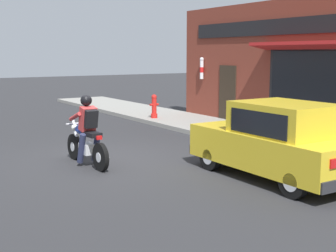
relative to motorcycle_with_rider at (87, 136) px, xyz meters
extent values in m
plane|color=#2B2B2D|center=(0.66, 0.16, -0.68)|extent=(80.00, 80.00, 0.00)
cube|color=gray|center=(5.59, 3.16, -0.61)|extent=(2.60, 22.00, 0.14)
cube|color=maroon|center=(7.14, 0.09, 1.42)|extent=(0.50, 11.70, 4.20)
cube|color=black|center=(6.87, -1.37, 0.87)|extent=(0.04, 4.92, 2.10)
cube|color=#2D2319|center=(6.87, 3.31, 0.37)|extent=(0.04, 0.90, 2.10)
cube|color=maroon|center=(6.54, -1.37, 2.07)|extent=(0.81, 5.62, 0.24)
cube|color=black|center=(6.86, 0.09, 2.67)|extent=(0.06, 9.95, 0.50)
cylinder|color=white|center=(6.79, 4.78, 1.22)|extent=(0.14, 0.14, 0.70)
cylinder|color=red|center=(6.79, 4.78, 1.22)|extent=(0.15, 0.15, 0.20)
sphere|color=silver|center=(6.79, 4.78, 1.62)|extent=(0.16, 0.16, 0.16)
cylinder|color=black|center=(-0.03, 0.72, -0.37)|extent=(0.12, 0.62, 0.62)
cylinder|color=silver|center=(-0.03, 0.72, -0.37)|extent=(0.13, 0.22, 0.22)
cylinder|color=black|center=(0.02, -0.68, -0.37)|extent=(0.12, 0.62, 0.62)
cylinder|color=silver|center=(0.02, -0.68, -0.37)|extent=(0.13, 0.22, 0.22)
cube|color=silver|center=(0.00, -0.03, -0.29)|extent=(0.29, 0.41, 0.24)
ellipsoid|color=#1E3899|center=(-0.01, 0.22, 0.12)|extent=(0.32, 0.53, 0.24)
cube|color=black|center=(0.01, -0.26, 0.08)|extent=(0.28, 0.57, 0.10)
cylinder|color=silver|center=(-0.02, 0.62, -0.05)|extent=(0.08, 0.33, 0.68)
cylinder|color=silver|center=(-0.02, 0.50, 0.23)|extent=(0.56, 0.06, 0.04)
sphere|color=silver|center=(-0.02, 0.67, 0.11)|extent=(0.16, 0.16, 0.16)
cylinder|color=silver|center=(0.17, -0.42, -0.39)|extent=(0.10, 0.55, 0.08)
cube|color=red|center=(0.02, -0.63, 0.05)|extent=(0.12, 0.06, 0.08)
cylinder|color=#282D4C|center=(-0.18, -0.10, -0.25)|extent=(0.15, 0.35, 0.71)
cylinder|color=#282D4C|center=(0.18, -0.09, -0.25)|extent=(0.15, 0.35, 0.71)
cube|color=#B23333|center=(0.00, -0.08, 0.40)|extent=(0.35, 0.34, 0.57)
cylinder|color=#B23333|center=(-0.21, 0.15, 0.44)|extent=(0.11, 0.52, 0.26)
cylinder|color=#B23333|center=(0.19, 0.17, 0.44)|extent=(0.11, 0.52, 0.26)
sphere|color=black|center=(0.00, -0.02, 0.81)|extent=(0.26, 0.26, 0.26)
cube|color=black|center=(0.01, -0.24, 0.42)|extent=(0.29, 0.25, 0.42)
cylinder|color=black|center=(2.09, -1.88, -0.38)|extent=(0.19, 0.60, 0.60)
cylinder|color=silver|center=(2.09, -1.88, -0.38)|extent=(0.20, 0.33, 0.33)
cylinder|color=black|center=(3.53, -1.89, -0.38)|extent=(0.19, 0.60, 0.60)
cylinder|color=silver|center=(3.53, -1.89, -0.38)|extent=(0.20, 0.33, 0.33)
cylinder|color=black|center=(2.07, -4.28, -0.38)|extent=(0.19, 0.60, 0.60)
cylinder|color=silver|center=(2.07, -4.28, -0.38)|extent=(0.20, 0.33, 0.33)
cube|color=gold|center=(2.80, -3.09, -0.08)|extent=(1.67, 3.72, 0.70)
cube|color=gold|center=(2.80, -3.34, 0.56)|extent=(1.46, 1.91, 0.66)
cube|color=black|center=(2.81, -2.47, 0.51)|extent=(1.33, 0.36, 0.51)
cube|color=black|center=(2.07, -3.33, 0.54)|extent=(0.04, 1.52, 0.46)
cube|color=black|center=(3.52, -3.34, 0.54)|extent=(0.04, 1.52, 0.46)
cube|color=silver|center=(2.31, -1.22, 0.04)|extent=(0.24, 0.04, 0.14)
cube|color=red|center=(2.28, -4.94, 0.06)|extent=(0.20, 0.04, 0.16)
cube|color=silver|center=(3.33, -1.23, 0.04)|extent=(0.24, 0.04, 0.14)
cube|color=#28282B|center=(2.82, -1.26, -0.33)|extent=(1.61, 0.14, 0.20)
cube|color=black|center=(6.52, 1.59, -0.52)|extent=(0.36, 0.36, 0.04)
cone|color=orange|center=(6.52, 1.59, -0.22)|extent=(0.28, 0.28, 0.56)
cylinder|color=white|center=(6.52, 1.59, -0.20)|extent=(0.20, 0.20, 0.08)
cylinder|color=red|center=(4.82, 5.07, -0.46)|extent=(0.24, 0.24, 0.16)
cylinder|color=red|center=(4.82, 5.07, -0.09)|extent=(0.18, 0.18, 0.58)
sphere|color=red|center=(4.82, 5.07, 0.24)|extent=(0.20, 0.20, 0.20)
cylinder|color=red|center=(4.69, 5.07, -0.04)|extent=(0.10, 0.08, 0.08)
cylinder|color=red|center=(4.95, 5.07, -0.04)|extent=(0.10, 0.08, 0.08)
camera|label=1|loc=(-4.08, -9.79, 1.86)|focal=50.00mm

